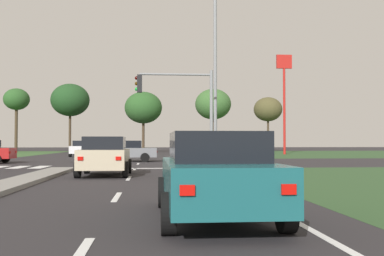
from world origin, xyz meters
name	(u,v)px	position (x,y,z in m)	size (l,w,h in m)	color
ground_plane	(86,163)	(0.00, 30.00, 0.00)	(200.00, 200.00, 0.00)	#282628
grass_verge_far_right	(321,153)	(25.50, 54.50, 0.00)	(35.00, 35.00, 0.01)	#2D4C28
median_island_far	(116,153)	(0.00, 55.00, 0.07)	(1.20, 36.00, 0.14)	gray
lane_dash_near	(79,255)	(3.50, 4.30, 0.01)	(0.14, 2.00, 0.01)	silver
lane_dash_second	(117,197)	(3.50, 10.30, 0.01)	(0.14, 2.00, 0.01)	silver
lane_dash_third	(129,178)	(3.50, 16.30, 0.01)	(0.14, 2.00, 0.01)	silver
lane_dash_fourth	(135,169)	(3.50, 22.30, 0.01)	(0.14, 2.00, 0.01)	silver
lane_dash_fifth	(138,164)	(3.50, 28.30, 0.01)	(0.14, 2.00, 0.01)	silver
edge_line_right	(236,189)	(6.85, 12.00, 0.01)	(0.14, 24.00, 0.01)	silver
stop_bar_near	(141,168)	(3.80, 23.00, 0.01)	(6.40, 0.50, 0.01)	silver
crosswalk_bar_fourth	(19,167)	(-2.95, 24.80, 0.01)	(0.70, 2.80, 0.01)	silver
crosswalk_bar_fifth	(40,167)	(-1.80, 24.80, 0.01)	(0.70, 2.80, 0.01)	silver
car_maroon_second	(104,147)	(-2.31, 63.29, 0.77)	(1.94, 4.58, 1.50)	maroon
car_grey_third	(125,151)	(2.46, 31.89, 0.77)	(4.63, 2.02, 1.50)	slate
car_teal_fourth	(215,174)	(5.51, 6.86, 0.79)	(2.00, 4.60, 1.55)	#19565B
car_beige_fifth	(105,156)	(2.44, 17.91, 0.82)	(2.05, 4.15, 1.60)	#BCAD8E
car_white_sixth	(83,148)	(-2.35, 44.23, 0.79)	(2.09, 4.53, 1.55)	silver
car_silver_eighth	(230,151)	(9.47, 28.25, 0.80)	(4.31, 1.96, 1.57)	#B7B7BC
traffic_signal_near_right	(183,100)	(6.05, 23.40, 3.65)	(4.24, 0.32, 5.31)	gray
street_lamp_second	(214,65)	(8.03, 25.53, 5.98)	(1.03, 2.30, 10.82)	gray
pedestrian_at_median	(103,145)	(0.03, 39.91, 1.14)	(0.34, 0.34, 1.66)	#4C4C4C
fastfood_pole_sign	(284,82)	(19.71, 50.82, 8.46)	(1.80, 0.40, 11.59)	red
treeline_second	(17,100)	(-13.97, 62.71, 7.13)	(3.46, 3.46, 8.72)	#423323
treeline_third	(70,100)	(-7.54, 66.87, 7.55)	(5.58, 5.58, 9.95)	#423323
treeline_fourth	(143,108)	(3.18, 63.02, 6.22)	(5.21, 5.21, 8.45)	#423323
treeline_fifth	(213,104)	(13.02, 63.14, 6.77)	(5.10, 5.10, 8.97)	#423323
treeline_sixth	(268,109)	(21.93, 66.99, 6.39)	(4.31, 4.31, 8.25)	#423323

